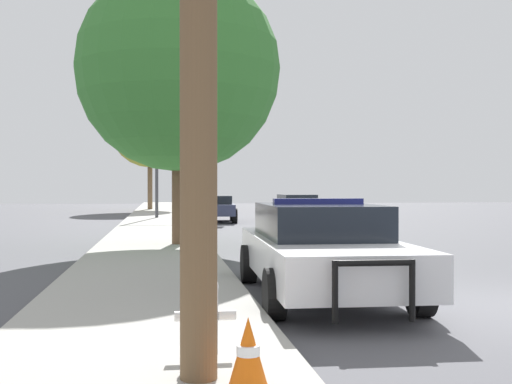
{
  "coord_description": "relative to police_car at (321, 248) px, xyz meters",
  "views": [
    {
      "loc": [
        -4.86,
        -8.23,
        1.67
      ],
      "look_at": [
        -0.57,
        20.93,
        1.42
      ],
      "focal_mm": 45.0,
      "sensor_mm": 36.0,
      "label": 1
    }
  ],
  "objects": [
    {
      "name": "sidewalk_left",
      "position": [
        -2.62,
        -1.23,
        -0.68
      ],
      "size": [
        3.0,
        110.0,
        0.13
      ],
      "color": "#A3A099",
      "rests_on": "ground_plane"
    },
    {
      "name": "police_car",
      "position": [
        0.0,
        0.0,
        0.0
      ],
      "size": [
        2.25,
        5.28,
        1.49
      ],
      "rotation": [
        0.0,
        0.0,
        3.11
      ],
      "color": "white",
      "rests_on": "ground_plane"
    },
    {
      "name": "fire_hydrant",
      "position": [
        -1.99,
        -3.56,
        -0.22
      ],
      "size": [
        0.57,
        0.25,
        0.73
      ],
      "color": "white",
      "rests_on": "sidewalk_left"
    },
    {
      "name": "traffic_light",
      "position": [
        -1.07,
        22.7,
        3.2
      ],
      "size": [
        4.04,
        0.35,
        5.39
      ],
      "color": "#424247",
      "rests_on": "sidewalk_left"
    },
    {
      "name": "car_background_midblock",
      "position": [
        0.07,
        20.67,
        -0.06
      ],
      "size": [
        2.25,
        4.08,
        1.24
      ],
      "rotation": [
        0.0,
        0.0,
        -0.07
      ],
      "color": "#333856",
      "rests_on": "ground_plane"
    },
    {
      "name": "car_background_oncoming",
      "position": [
        4.35,
        21.97,
        -0.05
      ],
      "size": [
        2.09,
        4.55,
        1.27
      ],
      "rotation": [
        0.0,
        0.0,
        3.15
      ],
      "color": "silver",
      "rests_on": "ground_plane"
    },
    {
      "name": "tree_sidewalk_far",
      "position": [
        -3.18,
        34.72,
        4.92
      ],
      "size": [
        5.4,
        5.4,
        8.24
      ],
      "color": "brown",
      "rests_on": "sidewalk_left"
    },
    {
      "name": "tree_sidewalk_near",
      "position": [
        -1.94,
        7.85,
        4.05
      ],
      "size": [
        5.46,
        5.46,
        7.4
      ],
      "color": "brown",
      "rests_on": "sidewalk_left"
    },
    {
      "name": "traffic_cone",
      "position": [
        -1.74,
        -4.7,
        -0.33
      ],
      "size": [
        0.32,
        0.32,
        0.56
      ],
      "color": "orange",
      "rests_on": "sidewalk_left"
    }
  ]
}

